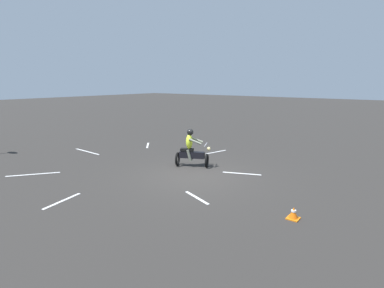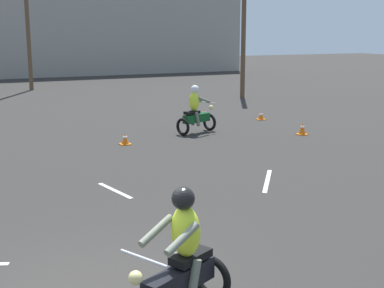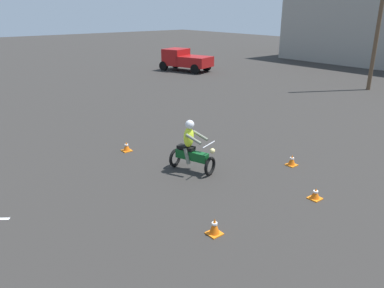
{
  "view_description": "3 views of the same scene",
  "coord_description": "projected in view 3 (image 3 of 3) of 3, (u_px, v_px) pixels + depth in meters",
  "views": [
    {
      "loc": [
        -6.67,
        9.06,
        3.65
      ],
      "look_at": [
        0.9,
        -0.99,
        1.0
      ],
      "focal_mm": 28.0,
      "sensor_mm": 36.0,
      "label": 1
    },
    {
      "loc": [
        -1.52,
        -6.42,
        3.44
      ],
      "look_at": [
        3.65,
        4.43,
        0.9
      ],
      "focal_mm": 50.0,
      "sensor_mm": 36.0,
      "label": 2
    },
    {
      "loc": [
        14.93,
        3.07,
        4.87
      ],
      "look_at": [
        6.4,
        9.85,
        0.9
      ],
      "focal_mm": 35.0,
      "sensor_mm": 36.0,
      "label": 3
    }
  ],
  "objects": [
    {
      "name": "traffic_cone_near_left",
      "position": [
        127.0,
        147.0,
        13.48
      ],
      "size": [
        0.32,
        0.32,
        0.35
      ],
      "color": "orange",
      "rests_on": "ground"
    },
    {
      "name": "traffic_cone_far_center",
      "position": [
        214.0,
        227.0,
        8.49
      ],
      "size": [
        0.32,
        0.32,
        0.41
      ],
      "color": "orange",
      "rests_on": "ground"
    },
    {
      "name": "traffic_cone_mid_center",
      "position": [
        292.0,
        160.0,
        12.24
      ],
      "size": [
        0.32,
        0.32,
        0.37
      ],
      "color": "orange",
      "rests_on": "ground"
    },
    {
      "name": "pickup_truck",
      "position": [
        185.0,
        59.0,
        30.49
      ],
      "size": [
        4.53,
        3.12,
        1.73
      ],
      "rotation": [
        0.0,
        0.0,
        1.89
      ],
      "color": "black",
      "rests_on": "ground"
    },
    {
      "name": "motorcycle_rider_background",
      "position": [
        191.0,
        149.0,
        11.67
      ],
      "size": [
        1.55,
        1.05,
        1.66
      ],
      "rotation": [
        0.0,
        0.0,
        5.05
      ],
      "color": "black",
      "rests_on": "ground"
    },
    {
      "name": "traffic_cone_far_right",
      "position": [
        315.0,
        194.0,
        10.09
      ],
      "size": [
        0.32,
        0.32,
        0.32
      ],
      "color": "orange",
      "rests_on": "ground"
    },
    {
      "name": "utility_pole_far",
      "position": [
        382.0,
        3.0,
        21.94
      ],
      "size": [
        0.24,
        0.24,
        10.34
      ],
      "primitive_type": "cylinder",
      "color": "brown",
      "rests_on": "ground"
    }
  ]
}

